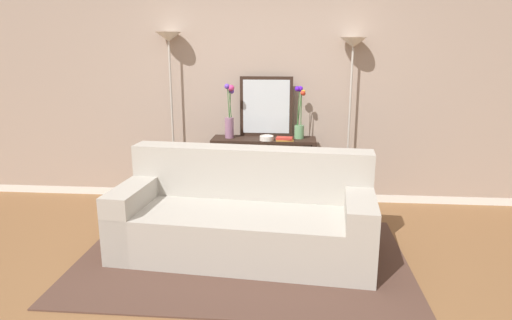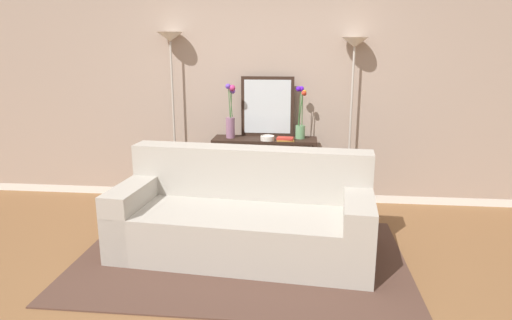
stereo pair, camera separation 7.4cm
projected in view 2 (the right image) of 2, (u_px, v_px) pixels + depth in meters
ground_plane at (245, 285)px, 3.45m from camera, size 16.00×16.00×0.02m
back_wall at (267, 89)px, 5.12m from camera, size 12.00×0.15×2.60m
area_rug at (241, 258)px, 3.86m from camera, size 2.77×1.82×0.01m
couch at (244, 218)px, 3.94m from camera, size 2.25×1.12×0.88m
console_table at (265, 160)px, 5.01m from camera, size 1.14×0.35×0.79m
floor_lamp_left at (172, 71)px, 4.97m from camera, size 0.28×0.28×1.92m
floor_lamp_right at (353, 76)px, 4.79m from camera, size 0.28×0.28×1.86m
wall_mirror at (267, 107)px, 5.01m from camera, size 0.59×0.02×0.66m
vase_tall_flowers at (231, 118)px, 4.93m from camera, size 0.11×0.11×0.60m
vase_short_flowers at (301, 119)px, 4.89m from camera, size 0.12×0.12×0.57m
fruit_bowl at (267, 138)px, 4.84m from camera, size 0.15×0.15×0.05m
book_stack at (285, 139)px, 4.82m from camera, size 0.19×0.14×0.04m
book_row_under_console at (236, 200)px, 5.16m from camera, size 0.27×0.18×0.13m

